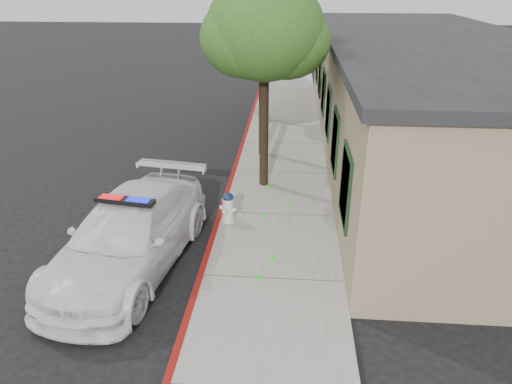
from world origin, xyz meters
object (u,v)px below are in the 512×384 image
object	(u,v)px
street_tree_mid	(263,16)
police_car	(130,235)
clapboard_building	(422,95)
fire_hydrant	(228,207)
street_tree_far	(266,28)
street_tree_near	(265,35)

from	to	relation	value
street_tree_mid	police_car	bearing A→B (deg)	-109.23
clapboard_building	street_tree_mid	xyz separation A→B (m)	(-5.77, -1.22, 2.78)
police_car	street_tree_mid	xyz separation A→B (m)	(2.54, 7.29, 4.10)
police_car	fire_hydrant	size ratio (longest dim) A/B	6.97
clapboard_building	police_car	distance (m)	11.98
police_car	street_tree_far	world-z (taller)	street_tree_far
police_car	street_tree_mid	bearing A→B (deg)	79.24
clapboard_building	street_tree_far	bearing A→B (deg)	151.24
police_car	fire_hydrant	world-z (taller)	police_car
street_tree_mid	street_tree_far	world-z (taller)	street_tree_mid
police_car	street_tree_far	xyz separation A→B (m)	(2.36, 11.78, 3.28)
street_tree_near	street_tree_far	bearing A→B (deg)	93.15
clapboard_building	street_tree_far	world-z (taller)	street_tree_far
police_car	street_tree_near	xyz separation A→B (m)	(2.77, 4.49, 3.84)
street_tree_near	fire_hydrant	bearing A→B (deg)	-107.69
police_car	street_tree_near	distance (m)	6.52
police_car	street_tree_mid	distance (m)	8.75
fire_hydrant	street_tree_near	distance (m)	4.84
fire_hydrant	street_tree_near	world-z (taller)	street_tree_near
clapboard_building	fire_hydrant	size ratio (longest dim) A/B	25.03
fire_hydrant	street_tree_far	world-z (taller)	street_tree_far
street_tree_far	fire_hydrant	bearing A→B (deg)	-92.29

